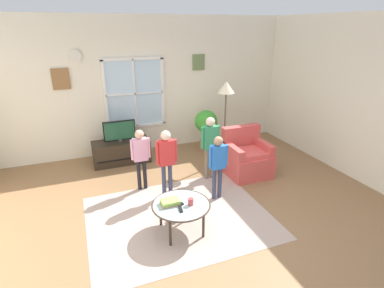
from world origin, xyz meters
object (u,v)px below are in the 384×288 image
Objects in this scene: coffee_table at (181,206)px; person_pink_shirt at (140,153)px; cup at (191,202)px; remote_near_cup at (181,209)px; person_blue_shirt at (218,161)px; remote_near_books at (180,202)px; potted_plant_by_window at (206,125)px; book_stack at (170,202)px; person_green_shirt at (210,141)px; floor_lamp at (226,96)px; tv_stand at (121,152)px; television at (119,131)px; person_red_shirt at (166,156)px; armchair at (246,157)px.

person_pink_shirt is (-0.24, 1.33, 0.27)m from coffee_table.
person_pink_shirt reaches higher than cup.
remote_near_cup is 1.14m from person_blue_shirt.
potted_plant_by_window reaches higher than remote_near_books.
remote_near_cup is (0.09, -0.17, -0.02)m from book_stack.
person_pink_shirt reaches higher than book_stack.
floor_lamp reaches higher than person_green_shirt.
person_blue_shirt is at bearing 39.59° from remote_near_cup.
tv_stand is 1.96m from person_green_shirt.
tv_stand is 1.80× the size of television.
cup is 0.08× the size of person_red_shirt.
cup is 0.10× the size of potted_plant_by_window.
potted_plant_by_window reaches higher than coffee_table.
cup is 1.61m from person_green_shirt.
tv_stand is at bearing 90.00° from television.
potted_plant_by_window is at bearing 60.06° from coffee_table.
television is 2.61m from coffee_table.
person_red_shirt reaches higher than armchair.
remote_near_books is 1.00× the size of remote_near_cup.
person_red_shirt is 2.13m from potted_plant_by_window.
book_stack is 1.79× the size of remote_near_books.
potted_plant_by_window reaches higher than tv_stand.
person_green_shirt is at bearing 52.24° from coffee_table.
book_stack is 0.13m from remote_near_books.
television is at bearing 97.58° from remote_near_cup.
armchair is 2.04m from cup.
tv_stand is 8.06× the size of remote_near_cup.
television is at bearing 147.40° from armchair.
coffee_table is (0.40, -2.56, -0.28)m from television.
cup is 0.06× the size of floor_lamp.
remote_near_books is 1.03m from person_blue_shirt.
floor_lamp reaches higher than coffee_table.
person_pink_shirt is (-0.24, 1.30, 0.23)m from remote_near_books.
person_pink_shirt is (-0.36, 1.39, 0.20)m from cup.
potted_plant_by_window is at bearing 97.54° from floor_lamp.
tv_stand is at bearing 97.39° from person_pink_shirt.
person_pink_shirt is 2.11m from potted_plant_by_window.
armchair is 0.81× the size of person_pink_shirt.
potted_plant_by_window is (0.49, 1.28, -0.14)m from person_green_shirt.
remote_near_cup is at bearing -119.63° from potted_plant_by_window.
armchair is 1.14m from person_blue_shirt.
coffee_table is 0.86× the size of potted_plant_by_window.
coffee_table is 0.74× the size of person_pink_shirt.
remote_near_books is at bearing -6.98° from book_stack.
floor_lamp is at bearing 46.61° from book_stack.
cup reaches higher than tv_stand.
remote_near_books is at bearing -96.08° from person_red_shirt.
potted_plant_by_window is at bearing -0.24° from tv_stand.
person_blue_shirt is at bearing 34.27° from remote_near_books.
floor_lamp reaches higher than person_pink_shirt.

